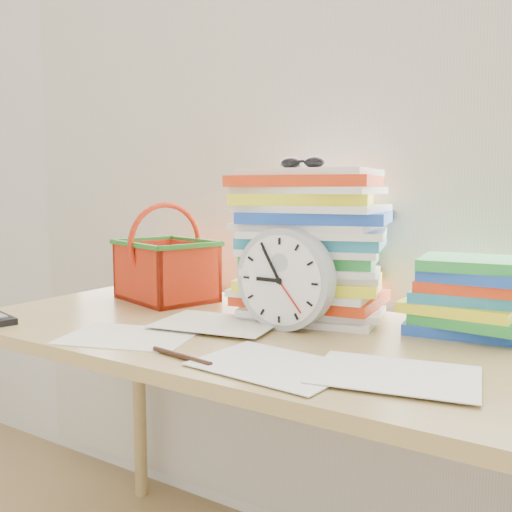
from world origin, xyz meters
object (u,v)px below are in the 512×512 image
Objects in this scene: clock at (285,279)px; basket at (166,253)px; book_stack at (470,296)px; desk at (248,359)px; paper_stack at (311,244)px.

basket is at bearing 165.53° from clock.
book_stack is (0.37, 0.19, -0.03)m from clock.
basket is at bearing 157.84° from desk.
paper_stack is 1.58× the size of clock.
paper_stack is 1.31× the size of book_stack.
paper_stack is at bearing 71.29° from desk.
book_stack is 0.84m from basket.
basket reaches higher than desk.
desk is 0.21m from clock.
paper_stack is 0.40m from book_stack.
basket is (-0.83, -0.07, 0.05)m from book_stack.
clock is (0.01, -0.15, -0.07)m from paper_stack.
paper_stack is at bearing 21.58° from basket.
basket is at bearing -175.76° from paper_stack.
desk is at bearing -108.71° from paper_stack.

